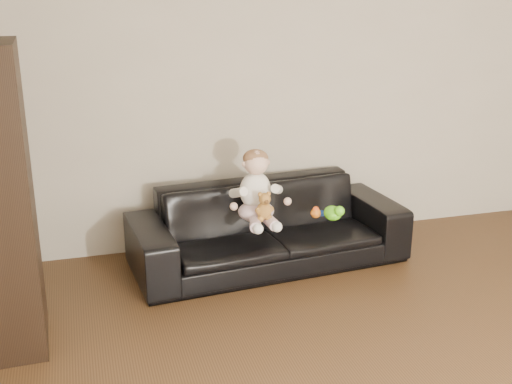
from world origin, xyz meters
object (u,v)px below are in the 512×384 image
object	(u,v)px
teddy_bear	(264,206)
toy_rattle	(316,213)
toy_blue_disc	(320,213)
toy_green	(333,213)
sofa	(268,226)
baby	(257,191)

from	to	relation	value
teddy_bear	toy_rattle	world-z (taller)	teddy_bear
toy_blue_disc	toy_green	bearing A→B (deg)	-74.82
teddy_bear	toy_rattle	xyz separation A→B (m)	(0.43, 0.10, -0.13)
toy_green	toy_blue_disc	world-z (taller)	toy_green
sofa	teddy_bear	size ratio (longest dim) A/B	10.06
toy_green	toy_blue_disc	size ratio (longest dim) A/B	1.57
toy_green	toy_rattle	bearing A→B (deg)	144.09
sofa	toy_rattle	bearing A→B (deg)	-33.63
teddy_bear	toy_blue_disc	xyz separation A→B (m)	(0.49, 0.17, -0.16)
sofa	toy_blue_disc	bearing A→B (deg)	-20.38
teddy_bear	toy_blue_disc	size ratio (longest dim) A/B	2.06
sofa	toy_green	bearing A→B (deg)	-35.57
sofa	toy_rattle	world-z (taller)	sofa
toy_green	toy_rattle	xyz separation A→B (m)	(-0.10, 0.08, -0.02)
toy_rattle	teddy_bear	bearing A→B (deg)	-166.37
toy_rattle	toy_green	bearing A→B (deg)	-35.91
baby	toy_blue_disc	distance (m)	0.55
toy_rattle	sofa	bearing A→B (deg)	151.47
sofa	toy_blue_disc	world-z (taller)	sofa
teddy_bear	sofa	bearing A→B (deg)	66.77
teddy_bear	toy_blue_disc	bearing A→B (deg)	18.54
sofa	baby	distance (m)	0.37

